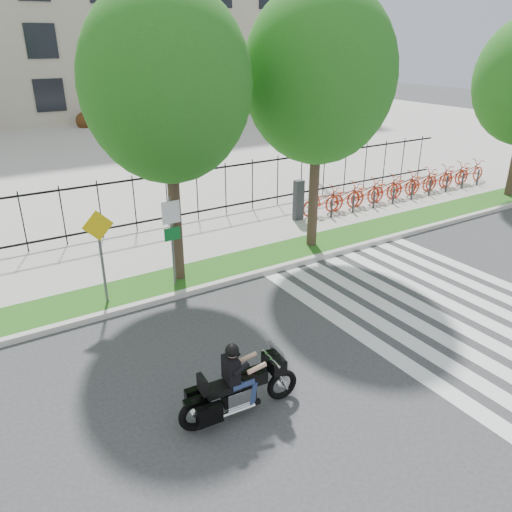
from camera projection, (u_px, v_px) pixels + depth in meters
ground at (287, 367)px, 10.57m from camera, size 120.00×120.00×0.00m
curb at (201, 289)px, 13.73m from camera, size 60.00×0.20×0.15m
grass_verge at (188, 277)px, 14.39m from camera, size 60.00×1.50×0.15m
sidewalk at (156, 249)px, 16.34m from camera, size 60.00×3.50×0.15m
plaza at (47, 154)px, 30.00m from camera, size 80.00×34.00×0.10m
crosswalk_stripes at (439, 307)px, 12.92m from camera, size 5.70×8.00×0.01m
iron_fence at (135, 204)px, 17.27m from camera, size 30.00×0.06×2.00m
lamp_post_right at (315, 113)px, 23.49m from camera, size 1.06×0.70×4.25m
street_tree_1 at (166, 85)px, 12.16m from camera, size 4.23×4.23×7.66m
street_tree_2 at (319, 76)px, 14.44m from camera, size 4.47×4.47×7.85m
bike_share_station at (403, 185)px, 21.31m from camera, size 11.17×0.89×1.50m
sign_pole_regulatory at (172, 231)px, 13.18m from camera, size 0.50×0.09×2.50m
sign_pole_warning at (100, 245)px, 12.26m from camera, size 0.78×0.09×2.49m
motorcycle_rider at (240, 386)px, 9.02m from camera, size 2.41×0.73×1.86m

